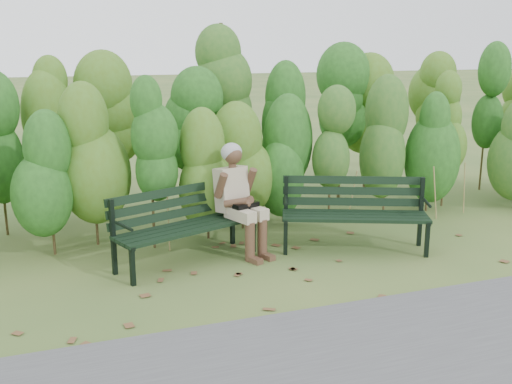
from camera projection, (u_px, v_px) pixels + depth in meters
name	position (u px, v px, depth m)	size (l,w,h in m)	color
ground	(268.00, 272.00, 6.01)	(80.00, 80.00, 0.00)	#3C5C28
hedge_band	(215.00, 125.00, 7.41)	(11.04, 1.67, 2.42)	#47381E
leaf_litter	(258.00, 274.00, 5.96)	(6.03, 2.23, 0.01)	brown
bench_left	(182.00, 219.00, 6.23)	(1.62, 1.00, 0.77)	black
bench_right	(354.00, 208.00, 6.63)	(1.66, 1.09, 0.79)	black
seated_woman	(239.00, 193.00, 6.44)	(0.56, 0.77, 1.20)	#BBB08F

